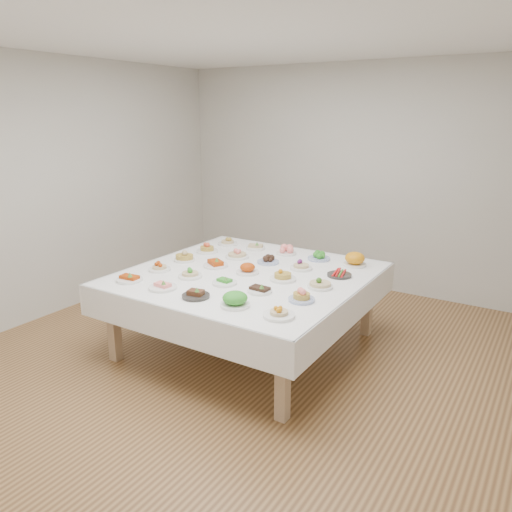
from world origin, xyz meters
The scene contains 27 objects.
room_envelope centered at (0.00, 0.00, 1.83)m, with size 5.02×5.02×2.81m.
display_table centered at (-0.16, 0.19, 0.68)m, with size 2.14×2.14×0.75m.
dish_0 centered at (-0.92, -0.56, 0.79)m, with size 0.23×0.23×0.10m.
dish_1 centered at (-0.53, -0.56, 0.79)m, with size 0.24×0.24×0.10m.
dish_2 centered at (-0.16, -0.57, 0.79)m, with size 0.22×0.22×0.09m.
dish_3 centered at (0.22, -0.56, 0.82)m, with size 0.23×0.23×0.14m.
dish_4 centered at (0.61, -0.56, 0.80)m, with size 0.23×0.23×0.12m.
dish_5 centered at (-0.90, -0.19, 0.80)m, with size 0.21×0.21×0.11m.
dish_6 centered at (-0.53, -0.19, 0.81)m, with size 0.21×0.21×0.12m.
dish_7 centered at (-0.15, -0.18, 0.78)m, with size 0.21×0.21×0.08m.
dish_8 centered at (0.22, -0.19, 0.79)m, with size 0.20×0.20×0.09m.
dish_9 centered at (0.60, -0.18, 0.81)m, with size 0.21×0.21×0.12m.
dish_10 centered at (-0.91, 0.18, 0.81)m, with size 0.21×0.20×0.13m.
dish_11 centered at (-0.53, 0.19, 0.79)m, with size 0.24×0.24×0.10m.
dish_12 centered at (-0.15, 0.18, 0.80)m, with size 0.21×0.21×0.12m.
dish_13 centered at (0.23, 0.19, 0.80)m, with size 0.24×0.24×0.12m.
dish_14 centered at (0.60, 0.18, 0.81)m, with size 0.21×0.21×0.13m.
dish_15 centered at (-0.92, 0.56, 0.81)m, with size 0.23×0.23×0.13m.
dish_16 centered at (-0.53, 0.57, 0.82)m, with size 0.26×0.26×0.14m.
dish_17 centered at (-0.16, 0.57, 0.78)m, with size 0.21×0.21×0.08m.
dish_18 centered at (0.22, 0.57, 0.81)m, with size 0.21×0.21×0.12m.
dish_19 centered at (0.61, 0.56, 0.78)m, with size 0.23×0.22×0.06m.
dish_20 centered at (-0.92, 0.94, 0.80)m, with size 0.22×0.22×0.11m.
dish_21 centered at (-0.54, 0.95, 0.78)m, with size 0.21×0.21×0.09m.
dish_22 centered at (-0.16, 0.95, 0.80)m, with size 0.21×0.21×0.10m.
dish_23 centered at (0.22, 0.95, 0.79)m, with size 0.22×0.22×0.10m.
dish_24 centered at (0.61, 0.94, 0.81)m, with size 0.23×0.23×0.13m.
Camera 1 is at (2.28, -3.53, 2.20)m, focal length 35.00 mm.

